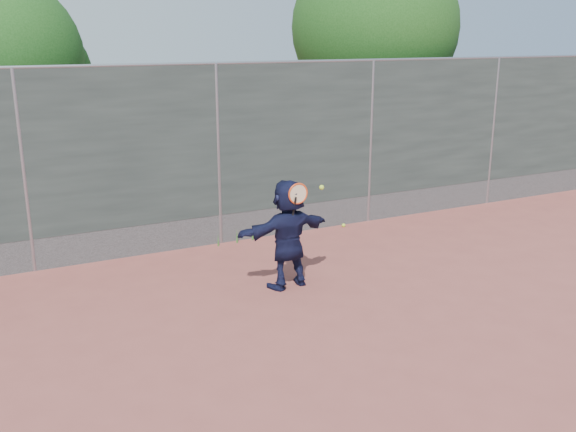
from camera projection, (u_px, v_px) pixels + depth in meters
name	position (u px, v px, depth m)	size (l,w,h in m)	color
ground	(322.00, 321.00, 7.98)	(80.00, 80.00, 0.00)	#9E4C42
player	(288.00, 234.00, 8.90)	(1.43, 0.46, 1.55)	#131636
ball_ground	(344.00, 225.00, 11.87)	(0.07, 0.07, 0.07)	#C0E833
fence	(218.00, 152.00, 10.55)	(20.00, 0.06, 3.03)	#38423D
swing_action	(300.00, 194.00, 8.60)	(0.54, 0.13, 0.51)	#E24215
tree_right	(380.00, 32.00, 13.99)	(3.78, 3.60, 5.39)	#382314
tree_left	(8.00, 63.00, 11.57)	(3.15, 3.00, 4.53)	#382314
weed_clump	(239.00, 235.00, 10.98)	(0.68, 0.07, 0.30)	#387226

